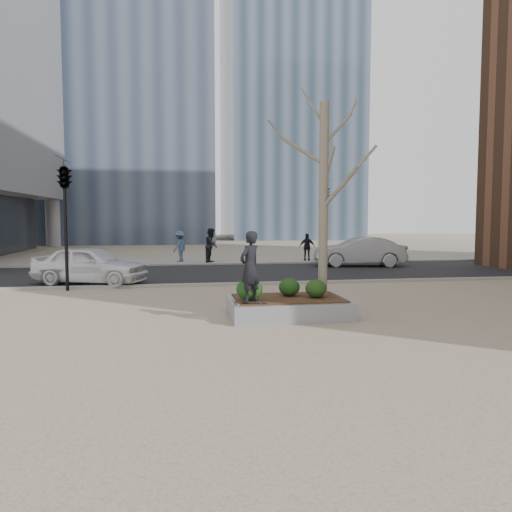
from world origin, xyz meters
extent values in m
plane|color=tan|center=(0.00, 0.00, 0.00)|extent=(120.00, 120.00, 0.00)
cube|color=black|center=(0.00, 10.00, 0.01)|extent=(60.00, 8.00, 0.02)
cube|color=gray|center=(0.00, 17.00, 0.01)|extent=(60.00, 6.00, 0.02)
cube|color=gray|center=(1.00, 0.00, 0.23)|extent=(3.00, 2.00, 0.45)
cube|color=#382314|center=(1.00, 0.00, 0.47)|extent=(2.70, 1.70, 0.04)
ellipsoid|color=#103511|center=(-0.05, -0.34, 0.76)|extent=(0.65, 0.65, 0.55)
ellipsoid|color=#1D3E13|center=(1.08, 0.21, 0.72)|extent=(0.55, 0.55, 0.46)
ellipsoid|color=#1C3C13|center=(1.69, -0.15, 0.72)|extent=(0.54, 0.54, 0.46)
imported|color=black|center=(-0.10, -0.73, 1.37)|extent=(0.73, 0.71, 1.68)
imported|color=white|center=(-4.97, 7.08, 0.74)|extent=(4.58, 3.05, 1.45)
imported|color=gray|center=(7.55, 12.03, 0.77)|extent=(4.77, 2.34, 1.51)
imported|color=black|center=(0.21, 15.43, 0.97)|extent=(1.02, 1.13, 1.90)
imported|color=#405B74|center=(-1.53, 16.12, 0.89)|extent=(1.14, 1.29, 1.73)
imported|color=black|center=(5.77, 15.63, 0.81)|extent=(0.98, 0.59, 1.57)
cube|color=slate|center=(-6.00, 42.00, 22.50)|extent=(16.00, 16.00, 45.00)
cube|color=slate|center=(12.00, 48.00, 27.50)|extent=(15.00, 15.00, 55.00)
camera|label=1|loc=(-1.87, -12.28, 2.53)|focal=35.00mm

